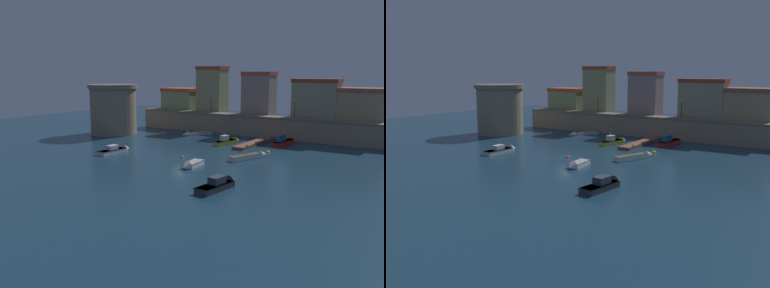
% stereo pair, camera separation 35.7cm
% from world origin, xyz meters
% --- Properties ---
extents(ground_plane, '(134.95, 134.95, 0.00)m').
position_xyz_m(ground_plane, '(0.00, 0.00, 0.00)').
color(ground_plane, '#19384C').
extents(quay_wall, '(51.15, 3.50, 4.01)m').
position_xyz_m(quay_wall, '(0.00, 24.09, 2.01)').
color(quay_wall, gray).
rests_on(quay_wall, ground).
extents(old_town_backdrop, '(47.07, 6.21, 9.58)m').
position_xyz_m(old_town_backdrop, '(0.41, 28.06, 7.31)').
color(old_town_backdrop, '#889360').
rests_on(old_town_backdrop, ground).
extents(fortress_tower, '(9.72, 9.72, 9.76)m').
position_xyz_m(fortress_tower, '(-24.24, 11.18, 4.94)').
color(fortress_tower, gray).
rests_on(fortress_tower, ground).
extents(pier_dock, '(1.97, 13.22, 0.70)m').
position_xyz_m(pier_dock, '(4.56, 15.88, 0.23)').
color(pier_dock, brown).
rests_on(pier_dock, ground).
extents(quay_lamp_0, '(0.32, 0.32, 3.50)m').
position_xyz_m(quay_lamp_0, '(-9.36, 24.09, 6.33)').
color(quay_lamp_0, black).
rests_on(quay_lamp_0, quay_wall).
extents(quay_lamp_1, '(0.32, 0.32, 3.25)m').
position_xyz_m(quay_lamp_1, '(8.33, 24.09, 6.18)').
color(quay_lamp_1, black).
rests_on(quay_lamp_1, quay_wall).
extents(moored_boat_0, '(2.59, 6.41, 2.74)m').
position_xyz_m(moored_boat_0, '(0.50, 13.77, 0.44)').
color(moored_boat_0, gold).
rests_on(moored_boat_0, ground).
extents(moored_boat_1, '(2.29, 6.55, 1.90)m').
position_xyz_m(moored_boat_1, '(13.23, -10.89, 0.45)').
color(moored_boat_1, '#333338').
rests_on(moored_boat_1, ground).
extents(moored_boat_2, '(3.85, 6.63, 1.14)m').
position_xyz_m(moored_boat_2, '(-9.68, 18.58, 0.27)').
color(moored_boat_2, silver).
rests_on(moored_boat_2, ground).
extents(moored_boat_3, '(1.93, 6.24, 1.77)m').
position_xyz_m(moored_boat_3, '(-10.08, -2.53, 0.36)').
color(moored_boat_3, silver).
rests_on(moored_boat_3, ground).
extents(moored_boat_4, '(1.89, 4.63, 1.43)m').
position_xyz_m(moored_boat_4, '(5.10, -4.63, 0.34)').
color(moored_boat_4, white).
rests_on(moored_boat_4, ground).
extents(moored_boat_5, '(2.10, 7.05, 2.87)m').
position_xyz_m(moored_boat_5, '(8.98, 18.09, 0.56)').
color(moored_boat_5, red).
rests_on(moored_boat_5, ground).
extents(moored_boat_6, '(3.66, 6.99, 1.23)m').
position_xyz_m(moored_boat_6, '(9.16, 4.69, 0.35)').
color(moored_boat_6, silver).
rests_on(moored_boat_6, ground).
extents(mooring_buoy_0, '(0.54, 0.54, 0.54)m').
position_xyz_m(mooring_buoy_0, '(0.73, -0.36, 0.00)').
color(mooring_buoy_0, '#EA4C19').
rests_on(mooring_buoy_0, ground).
extents(mooring_buoy_1, '(0.71, 0.71, 0.71)m').
position_xyz_m(mooring_buoy_1, '(9.48, 9.95, 0.00)').
color(mooring_buoy_1, yellow).
rests_on(mooring_buoy_1, ground).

